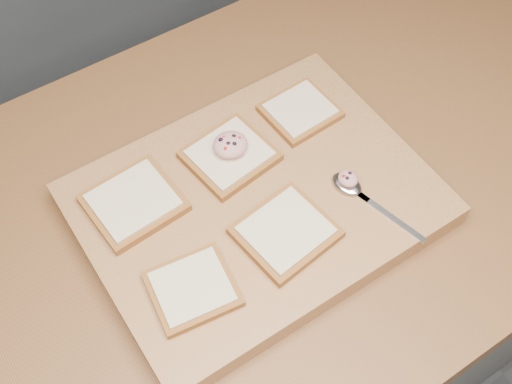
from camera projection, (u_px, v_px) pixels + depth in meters
ground at (259, 367)px, 1.79m from camera, size 4.00×4.00×0.00m
island_counter at (260, 300)px, 1.41m from camera, size 2.00×0.80×0.90m
cutting_board at (256, 204)px, 0.99m from camera, size 0.52×0.39×0.04m
bread_far_left at (134, 203)px, 0.96m from camera, size 0.14×0.13×0.02m
bread_far_center at (230, 156)px, 1.01m from camera, size 0.14×0.13×0.02m
bread_far_right at (300, 111)px, 1.06m from camera, size 0.11×0.11×0.02m
bread_near_left at (192, 289)px, 0.88m from camera, size 0.13×0.12×0.02m
bread_near_center at (286, 232)px, 0.93m from camera, size 0.14×0.13×0.02m
tuna_salad_dollop at (230, 144)px, 0.99m from camera, size 0.05×0.05×0.03m
spoon at (353, 189)px, 0.98m from camera, size 0.06×0.17×0.01m
spoon_salad at (348, 179)px, 0.97m from camera, size 0.03×0.03×0.02m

